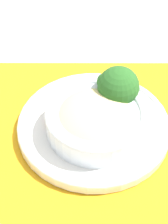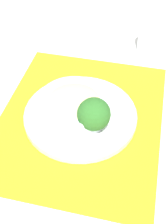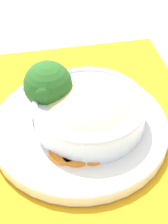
% 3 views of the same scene
% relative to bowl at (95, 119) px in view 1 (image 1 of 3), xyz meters
% --- Properties ---
extents(ground_plane, '(4.00, 4.00, 0.00)m').
position_rel_bowl_xyz_m(ground_plane, '(0.00, 0.02, -0.05)').
color(ground_plane, white).
extents(placemat, '(0.54, 0.45, 0.00)m').
position_rel_bowl_xyz_m(placemat, '(0.00, 0.02, -0.05)').
color(placemat, orange).
rests_on(placemat, ground_plane).
extents(plate, '(0.28, 0.28, 0.02)m').
position_rel_bowl_xyz_m(plate, '(0.00, 0.02, -0.03)').
color(plate, white).
rests_on(plate, placemat).
extents(bowl, '(0.18, 0.18, 0.06)m').
position_rel_bowl_xyz_m(bowl, '(0.00, 0.00, 0.00)').
color(bowl, silver).
rests_on(bowl, plate).
extents(broccoli_floret, '(0.08, 0.08, 0.09)m').
position_rel_bowl_xyz_m(broccoli_floret, '(0.05, 0.05, 0.02)').
color(broccoli_floret, '#84AD5B').
rests_on(broccoli_floret, plate).
extents(carrot_slice_near, '(0.05, 0.05, 0.01)m').
position_rel_bowl_xyz_m(carrot_slice_near, '(-0.05, 0.05, -0.03)').
color(carrot_slice_near, orange).
rests_on(carrot_slice_near, plate).
extents(carrot_slice_middle, '(0.05, 0.05, 0.01)m').
position_rel_bowl_xyz_m(carrot_slice_middle, '(-0.06, 0.04, -0.03)').
color(carrot_slice_middle, orange).
rests_on(carrot_slice_middle, plate).
extents(carrot_slice_far, '(0.05, 0.05, 0.01)m').
position_rel_bowl_xyz_m(carrot_slice_far, '(-0.06, 0.02, -0.03)').
color(carrot_slice_far, orange).
rests_on(carrot_slice_far, plate).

